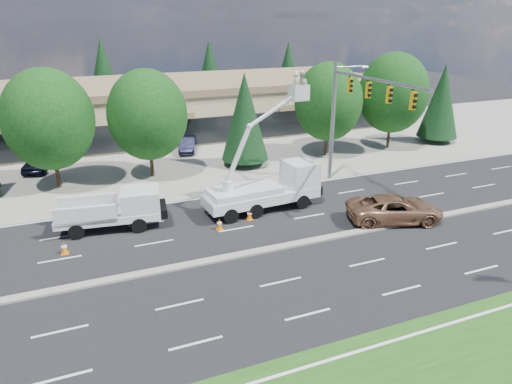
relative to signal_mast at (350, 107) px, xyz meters
name	(u,v)px	position (x,y,z in m)	size (l,w,h in m)	color
ground	(256,252)	(-10.03, -7.04, -6.06)	(140.00, 140.00, 0.00)	black
concrete_apron	(176,156)	(-10.03, 12.96, -6.05)	(140.00, 22.00, 0.01)	gray
road_median	(256,252)	(-10.03, -7.04, -6.00)	(120.00, 0.55, 0.12)	gray
strip_mall	(154,107)	(-10.03, 22.93, -3.23)	(50.40, 15.40, 5.50)	tan
tree_front_c	(49,120)	(-20.03, 7.96, -0.87)	(6.39, 6.39, 8.86)	#332114
tree_front_d	(148,115)	(-13.03, 7.96, -1.08)	(6.13, 6.13, 8.50)	#332114
tree_front_e	(245,117)	(-5.03, 7.96, -1.82)	(4.01, 4.01, 7.90)	#332114
tree_front_f	(328,102)	(2.97, 7.96, -1.11)	(6.09, 6.09, 8.45)	#332114
tree_front_g	(393,93)	(9.97, 7.96, -0.74)	(6.55, 6.55, 9.09)	#332114
tree_front_h	(441,101)	(15.97, 7.96, -1.87)	(3.96, 3.96, 7.80)	#332114
tree_back_b	(104,74)	(-14.03, 34.96, -0.86)	(4.91, 4.91, 9.68)	#332114
tree_back_c	(210,72)	(-0.03, 34.96, -1.18)	(4.61, 4.61, 9.09)	#332114
tree_back_d	(288,70)	(11.97, 34.96, -1.40)	(4.41, 4.41, 8.69)	#332114
signal_mast	(350,107)	(0.00, 0.00, 0.00)	(2.76, 10.16, 9.00)	gray
utility_pickup	(117,213)	(-16.70, -0.91, -5.10)	(6.31, 3.02, 2.33)	silver
bucket_truck	(273,180)	(-6.64, -1.57, -4.11)	(8.17, 2.98, 8.93)	silver
traffic_cone_a	(64,248)	(-19.77, -3.25, -5.72)	(0.40, 0.40, 0.70)	orange
traffic_cone_b	(219,224)	(-11.02, -3.54, -5.72)	(0.40, 0.40, 0.70)	orange
traffic_cone_c	(249,215)	(-8.81, -2.87, -5.72)	(0.40, 0.40, 0.70)	orange
minivan	(395,209)	(-0.42, -6.44, -5.24)	(2.73, 5.91, 1.64)	#986849
parked_car_west	(40,161)	(-21.48, 13.11, -5.27)	(1.85, 4.59, 1.56)	black
parked_car_east	(188,144)	(-8.60, 13.96, -5.38)	(1.43, 4.10, 1.35)	black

